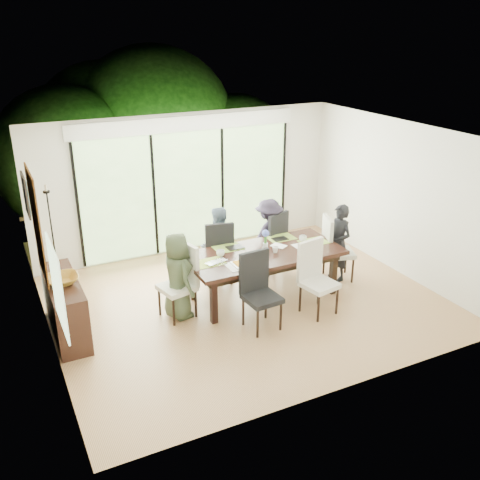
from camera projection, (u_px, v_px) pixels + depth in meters
name	position (u px, v px, depth m)	size (l,w,h in m)	color
floor	(247.00, 302.00, 8.69)	(6.00, 5.00, 0.01)	#915F3A
ceiling	(248.00, 136.00, 7.66)	(6.00, 5.00, 0.01)	white
wall_back	(188.00, 183.00, 10.26)	(6.00, 0.02, 2.70)	silver
wall_front	(347.00, 293.00, 6.09)	(6.00, 0.02, 2.70)	white
wall_left	(41.00, 260.00, 6.94)	(0.02, 5.00, 2.70)	beige
wall_right	(399.00, 198.00, 9.41)	(0.02, 5.00, 2.70)	white
glass_doors	(189.00, 191.00, 10.28)	(4.20, 0.02, 2.30)	#598C3F
blinds_header	(187.00, 124.00, 9.78)	(4.40, 0.06, 0.28)	white
mullion_a	(78.00, 207.00, 9.42)	(0.05, 0.04, 2.30)	black
mullion_b	(154.00, 196.00, 9.99)	(0.05, 0.04, 2.30)	black
mullion_c	(222.00, 187.00, 10.56)	(0.05, 0.04, 2.30)	black
mullion_d	(283.00, 179.00, 11.14)	(0.05, 0.04, 2.30)	black
side_window	(57.00, 287.00, 5.91)	(0.02, 0.90, 1.00)	#8CAD7F
deck	(176.00, 236.00, 11.53)	(6.00, 1.80, 0.10)	brown
rail_top	(162.00, 199.00, 11.97)	(6.00, 0.08, 0.06)	#533523
foliage_left	(67.00, 159.00, 11.72)	(3.20, 3.20, 3.20)	#14380F
foliage_mid	(154.00, 130.00, 12.99)	(4.00, 4.00, 4.00)	#14380F
foliage_right	(235.00, 151.00, 13.26)	(2.80, 2.80, 2.80)	#14380F
foliage_far	(107.00, 136.00, 13.23)	(3.60, 3.60, 3.60)	#14380F
table_top	(264.00, 254.00, 8.61)	(2.53, 1.16, 0.06)	black
table_apron	(264.00, 259.00, 8.64)	(2.32, 0.95, 0.11)	black
table_leg_fl	(214.00, 301.00, 7.96)	(0.09, 0.09, 0.73)	black
table_leg_fr	(333.00, 273.00, 8.84)	(0.09, 0.09, 0.73)	black
table_leg_bl	(193.00, 278.00, 8.67)	(0.09, 0.09, 0.73)	black
table_leg_br	(305.00, 255.00, 9.56)	(0.09, 0.09, 0.73)	black
chair_left_end	(177.00, 282.00, 8.06)	(0.49, 0.49, 1.16)	white
chair_right_end	(339.00, 248.00, 9.29)	(0.49, 0.49, 1.16)	beige
chair_far_left	(217.00, 250.00, 9.20)	(0.49, 0.49, 1.16)	black
chair_far_right	(268.00, 240.00, 9.61)	(0.49, 0.49, 1.16)	black
chair_near_left	(262.00, 293.00, 7.75)	(0.49, 0.49, 1.16)	black
chair_near_right	(320.00, 279.00, 8.16)	(0.49, 0.49, 1.16)	silver
person_left_end	(178.00, 276.00, 8.03)	(0.64, 0.40, 1.36)	#3E4B32
person_right_end	(339.00, 243.00, 9.24)	(0.64, 0.40, 1.36)	black
person_far_left	(218.00, 245.00, 9.14)	(0.64, 0.40, 1.36)	slate
person_far_right	(269.00, 236.00, 9.55)	(0.64, 0.40, 1.36)	#282233
placemat_left	(210.00, 263.00, 8.21)	(0.46, 0.34, 0.01)	#91A53B
placemat_right	(314.00, 242.00, 8.98)	(0.46, 0.34, 0.01)	#84A33A
placemat_far_l	(228.00, 248.00, 8.74)	(0.46, 0.34, 0.01)	olive
placemat_far_r	(281.00, 238.00, 9.15)	(0.46, 0.34, 0.01)	olive
placemat_paper	(242.00, 265.00, 8.12)	(0.46, 0.34, 0.01)	white
tablet_far_l	(235.00, 247.00, 8.74)	(0.27, 0.19, 0.01)	black
tablet_far_r	(280.00, 239.00, 9.09)	(0.25, 0.18, 0.01)	black
papers	(303.00, 245.00, 8.84)	(0.32, 0.23, 0.00)	white
platter_base	(242.00, 264.00, 8.12)	(0.27, 0.27, 0.03)	white
platter_snacks	(242.00, 263.00, 8.11)	(0.21, 0.21, 0.01)	orange
vase	(265.00, 247.00, 8.63)	(0.08, 0.08, 0.13)	silver
hyacinth_stems	(265.00, 239.00, 8.59)	(0.04, 0.04, 0.17)	#337226
hyacinth_blooms	(266.00, 233.00, 8.55)	(0.12, 0.12, 0.12)	#5364D1
laptop	(218.00, 263.00, 8.16)	(0.35, 0.22, 0.03)	silver
cup_a	(221.00, 253.00, 8.42)	(0.13, 0.13, 0.10)	white
cup_b	(275.00, 250.00, 8.56)	(0.11, 0.11, 0.10)	white
cup_c	(303.00, 239.00, 8.99)	(0.13, 0.13, 0.10)	white
book	(276.00, 248.00, 8.74)	(0.17, 0.24, 0.02)	white
sideboard	(65.00, 307.00, 7.67)	(0.43, 1.52, 0.85)	black
bowl	(62.00, 280.00, 7.41)	(0.45, 0.45, 0.11)	olive
candlestick_base	(57.00, 270.00, 7.79)	(0.09, 0.09, 0.04)	black
candlestick_shaft	(52.00, 232.00, 7.57)	(0.02, 0.02, 1.18)	black
candlestick_pan	(46.00, 192.00, 7.35)	(0.09, 0.09, 0.03)	black
candle	(46.00, 188.00, 7.33)	(0.03, 0.03, 0.09)	silver
tapestry	(37.00, 225.00, 7.16)	(0.02, 1.00, 1.50)	brown
art_frame	(26.00, 195.00, 8.22)	(0.03, 0.55, 0.65)	black
art_canvas	(27.00, 195.00, 8.23)	(0.01, 0.45, 0.55)	#195251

